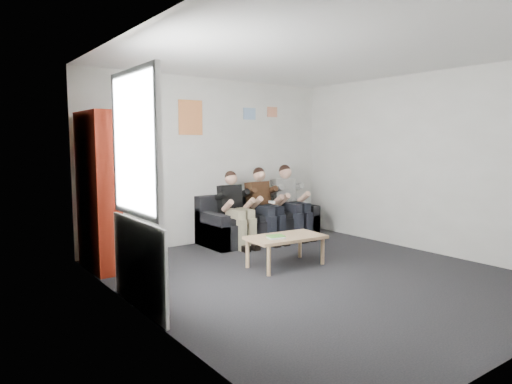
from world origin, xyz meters
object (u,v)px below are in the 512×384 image
at_px(person_middle, 265,205).
at_px(person_right, 291,202).
at_px(person_left, 236,209).
at_px(coffee_table, 286,240).
at_px(bookshelf, 99,191).
at_px(sofa, 258,223).

distance_m(person_middle, person_right, 0.57).
bearing_deg(person_left, coffee_table, -84.95).
bearing_deg(bookshelf, person_right, 0.10).
bearing_deg(person_right, person_left, -172.20).
bearing_deg(bookshelf, person_left, 0.53).
height_order(coffee_table, person_right, person_right).
distance_m(sofa, coffee_table, 1.69).
relative_size(person_middle, person_right, 0.98).
xyz_separation_m(coffee_table, person_left, (0.12, 1.36, 0.24)).
relative_size(sofa, person_right, 1.61).
distance_m(sofa, person_left, 0.68).
relative_size(coffee_table, person_middle, 0.83).
bearing_deg(bookshelf, person_middle, 0.26).
height_order(person_left, person_right, person_right).
xyz_separation_m(bookshelf, person_left, (2.16, 0.04, -0.42)).
relative_size(person_left, person_right, 0.95).
bearing_deg(person_right, person_middle, -172.13).
xyz_separation_m(sofa, coffee_table, (-0.68, -1.55, 0.08)).
bearing_deg(person_left, person_right, 9.71).
relative_size(sofa, person_middle, 1.64).
height_order(coffee_table, person_left, person_left).
bearing_deg(person_middle, sofa, 88.48).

